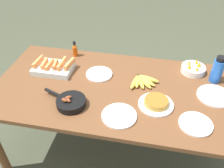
# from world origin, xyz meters

# --- Properties ---
(ground_plane) EXTENTS (14.00, 14.00, 0.00)m
(ground_plane) POSITION_xyz_m (0.00, 0.00, 0.00)
(ground_plane) COLOR #474C38
(dining_table) EXTENTS (1.84, 0.96, 0.77)m
(dining_table) POSITION_xyz_m (0.00, 0.00, 0.68)
(dining_table) COLOR brown
(dining_table) RESTS_ON ground_plane
(banana_bunch) EXTENTS (0.23, 0.20, 0.04)m
(banana_bunch) POSITION_xyz_m (0.22, 0.10, 0.79)
(banana_bunch) COLOR gold
(banana_bunch) RESTS_ON dining_table
(melon_tray) EXTENTS (0.32, 0.22, 0.09)m
(melon_tray) POSITION_xyz_m (-0.52, 0.12, 0.80)
(melon_tray) COLOR silver
(melon_tray) RESTS_ON dining_table
(skillet) EXTENTS (0.34, 0.21, 0.08)m
(skillet) POSITION_xyz_m (-0.25, -0.25, 0.80)
(skillet) COLOR black
(skillet) RESTS_ON dining_table
(frittata_plate_center) EXTENTS (0.25, 0.25, 0.05)m
(frittata_plate_center) POSITION_xyz_m (0.34, -0.14, 0.79)
(frittata_plate_center) COLOR white
(frittata_plate_center) RESTS_ON dining_table
(empty_plate_near_front) EXTENTS (0.26, 0.26, 0.02)m
(empty_plate_near_front) POSITION_xyz_m (0.76, 0.04, 0.78)
(empty_plate_near_front) COLOR white
(empty_plate_near_front) RESTS_ON dining_table
(empty_plate_far_left) EXTENTS (0.22, 0.22, 0.02)m
(empty_plate_far_left) POSITION_xyz_m (0.61, -0.27, 0.78)
(empty_plate_far_left) COLOR white
(empty_plate_far_left) RESTS_ON dining_table
(empty_plate_far_right) EXTENTS (0.22, 0.22, 0.02)m
(empty_plate_far_right) POSITION_xyz_m (-0.13, 0.13, 0.78)
(empty_plate_far_right) COLOR white
(empty_plate_far_right) RESTS_ON dining_table
(empty_plate_mid_edge) EXTENTS (0.24, 0.24, 0.02)m
(empty_plate_mid_edge) POSITION_xyz_m (0.11, -0.30, 0.78)
(empty_plate_mid_edge) COLOR white
(empty_plate_mid_edge) RESTS_ON dining_table
(fruit_bowl_mango) EXTENTS (0.20, 0.20, 0.10)m
(fruit_bowl_mango) POSITION_xyz_m (0.62, 0.33, 0.80)
(fruit_bowl_mango) COLOR white
(fruit_bowl_mango) RESTS_ON dining_table
(water_bottle) EXTENTS (0.09, 0.09, 0.22)m
(water_bottle) POSITION_xyz_m (0.79, 0.24, 0.87)
(water_bottle) COLOR blue
(water_bottle) RESTS_ON dining_table
(hot_sauce_bottle) EXTENTS (0.05, 0.05, 0.15)m
(hot_sauce_bottle) POSITION_xyz_m (-0.42, 0.38, 0.83)
(hot_sauce_bottle) COLOR #C64C0F
(hot_sauce_bottle) RESTS_ON dining_table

